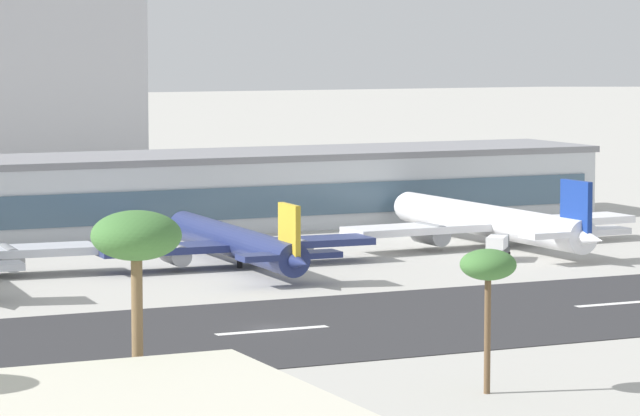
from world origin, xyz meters
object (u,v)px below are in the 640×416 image
(airliner_navy_tail_gate_2, at_px, (496,223))
(palm_tree_1, at_px, (136,243))
(palm_tree_0, at_px, (488,268))
(terminal_building, at_px, (143,193))
(service_box_truck_1, at_px, (498,247))
(airliner_gold_tail_gate_1, at_px, (239,244))

(airliner_navy_tail_gate_2, height_order, palm_tree_1, palm_tree_1)
(palm_tree_0, height_order, palm_tree_1, palm_tree_1)
(palm_tree_0, bearing_deg, palm_tree_1, -163.43)
(palm_tree_1, bearing_deg, terminal_building, 71.09)
(terminal_building, relative_size, palm_tree_0, 12.47)
(terminal_building, bearing_deg, service_box_truck_1, -59.24)
(service_box_truck_1, distance_m, palm_tree_0, 84.75)
(airliner_gold_tail_gate_1, xyz_separation_m, palm_tree_0, (-10.16, -79.49, 7.32))
(terminal_building, relative_size, palm_tree_1, 8.54)
(airliner_navy_tail_gate_2, distance_m, palm_tree_0, 98.78)
(terminal_building, distance_m, airliner_gold_tail_gate_1, 44.96)
(airliner_gold_tail_gate_1, distance_m, service_box_truck_1, 34.35)
(palm_tree_1, bearing_deg, airliner_gold_tail_gate_1, 64.05)
(airliner_gold_tail_gate_1, height_order, service_box_truck_1, airliner_gold_tail_gate_1)
(airliner_navy_tail_gate_2, xyz_separation_m, palm_tree_1, (-84.11, -94.38, 11.79))
(terminal_building, height_order, airliner_navy_tail_gate_2, terminal_building)
(service_box_truck_1, bearing_deg, terminal_building, 69.77)
(airliner_navy_tail_gate_2, xyz_separation_m, service_box_truck_1, (-7.06, -12.34, -1.62))
(service_box_truck_1, bearing_deg, airliner_gold_tail_gate_1, 116.61)
(airliner_gold_tail_gate_1, bearing_deg, airliner_navy_tail_gate_2, -81.52)
(palm_tree_1, bearing_deg, service_box_truck_1, 46.80)
(airliner_gold_tail_gate_1, relative_size, airliner_navy_tail_gate_2, 0.90)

